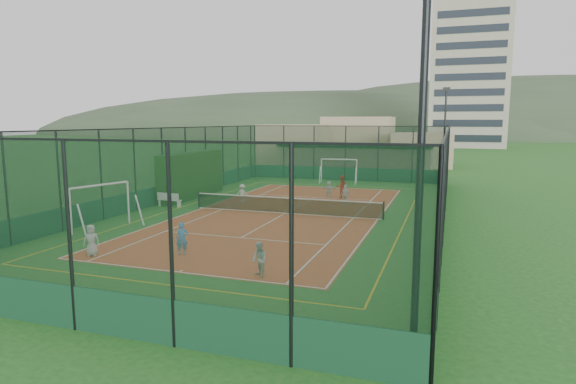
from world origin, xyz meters
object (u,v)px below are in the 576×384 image
at_px(futsal_goal_far, 339,171).
at_px(child_far_left, 242,193).
at_px(child_far_back, 329,189).
at_px(coach, 342,187).
at_px(apartment_tower, 469,74).
at_px(child_far_right, 346,195).
at_px(floodlight_ne, 444,137).
at_px(child_near_mid, 182,239).
at_px(clubhouse, 355,159).
at_px(futsal_goal_near, 101,207).
at_px(floodlight_se, 420,187).
at_px(white_bench, 170,199).
at_px(child_near_left, 91,240).
at_px(child_near_right, 259,259).

bearing_deg(futsal_goal_far, child_far_left, -112.98).
bearing_deg(child_far_back, coach, 169.87).
distance_m(apartment_tower, child_far_back, 77.39).
bearing_deg(child_far_right, floodlight_ne, -83.32).
distance_m(futsal_goal_far, child_near_mid, 24.91).
bearing_deg(apartment_tower, futsal_goal_far, -100.32).
xyz_separation_m(clubhouse, coach, (1.95, -15.39, -0.75)).
distance_m(futsal_goal_near, child_far_left, 10.23).
bearing_deg(apartment_tower, child_far_right, -96.75).
distance_m(floodlight_se, child_far_right, 21.74).
height_order(floodlight_se, futsal_goal_near, floodlight_se).
height_order(clubhouse, child_far_back, clubhouse).
bearing_deg(floodlight_se, coach, 105.99).
bearing_deg(white_bench, child_near_left, -67.88).
relative_size(apartment_tower, child_near_right, 23.90).
bearing_deg(child_near_left, coach, 42.08).
relative_size(clubhouse, apartment_tower, 0.51).
xyz_separation_m(child_near_mid, child_far_left, (-2.89, 12.53, -0.05)).
relative_size(floodlight_ne, futsal_goal_near, 2.38).
relative_size(child_near_right, coach, 0.77).
bearing_deg(futsal_goal_near, child_far_right, -28.66).
bearing_deg(clubhouse, child_near_right, -84.93).
bearing_deg(white_bench, child_far_left, 43.19).
bearing_deg(clubhouse, apartment_tower, 78.69).
height_order(floodlight_se, white_bench, floodlight_se).
xyz_separation_m(white_bench, coach, (9.75, 6.79, 0.36)).
distance_m(futsal_goal_near, child_near_mid, 7.14).
bearing_deg(child_near_mid, coach, 51.75).
height_order(apartment_tower, futsal_goal_near, apartment_tower).
distance_m(floodlight_se, child_near_right, 8.42).
xyz_separation_m(child_far_right, child_far_back, (-1.79, 2.70, -0.08)).
relative_size(child_near_mid, coach, 0.82).
bearing_deg(floodlight_ne, child_near_left, -115.33).
bearing_deg(child_near_left, child_far_left, 60.01).
distance_m(child_far_left, coach, 7.09).
bearing_deg(apartment_tower, child_near_mid, -98.13).
relative_size(floodlight_se, clubhouse, 0.54).
bearing_deg(child_far_back, futsal_goal_far, -83.09).
xyz_separation_m(apartment_tower, futsal_goal_far, (-12.17, -66.88, -13.96)).
distance_m(child_far_left, child_far_back, 6.40).
xyz_separation_m(clubhouse, futsal_goal_far, (-0.17, -6.88, -0.53)).
bearing_deg(child_far_back, floodlight_se, 107.05).
relative_size(floodlight_ne, coach, 5.06).
relative_size(apartment_tower, coach, 18.39).
height_order(floodlight_se, futsal_goal_far, floodlight_se).
relative_size(apartment_tower, child_far_back, 25.68).
distance_m(floodlight_ne, clubhouse, 10.47).
bearing_deg(child_far_left, futsal_goal_far, -114.73).
relative_size(floodlight_ne, futsal_goal_far, 2.55).
relative_size(child_far_right, coach, 0.81).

